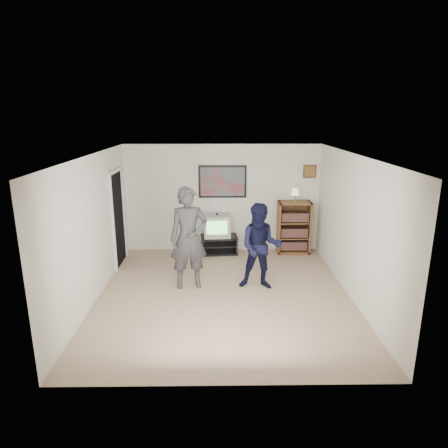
{
  "coord_description": "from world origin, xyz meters",
  "views": [
    {
      "loc": [
        -0.09,
        -6.61,
        3.17
      ],
      "look_at": [
        0.01,
        0.64,
        1.15
      ],
      "focal_mm": 32.0,
      "sensor_mm": 36.0,
      "label": 1
    }
  ],
  "objects_px": {
    "media_stand": "(219,245)",
    "crt_television": "(217,225)",
    "person_tall": "(189,238)",
    "bookshelf": "(293,227)",
    "person_short": "(261,247)"
  },
  "relations": [
    {
      "from": "crt_television",
      "to": "media_stand",
      "type": "bearing_deg",
      "value": -3.91
    },
    {
      "from": "person_tall",
      "to": "crt_television",
      "type": "bearing_deg",
      "value": 64.41
    },
    {
      "from": "media_stand",
      "to": "person_tall",
      "type": "distance_m",
      "value": 2.07
    },
    {
      "from": "person_short",
      "to": "media_stand",
      "type": "bearing_deg",
      "value": 118.36
    },
    {
      "from": "media_stand",
      "to": "bookshelf",
      "type": "xyz_separation_m",
      "value": [
        1.73,
        0.05,
        0.4
      ]
    },
    {
      "from": "media_stand",
      "to": "crt_television",
      "type": "xyz_separation_m",
      "value": [
        -0.05,
        0.0,
        0.46
      ]
    },
    {
      "from": "crt_television",
      "to": "person_tall",
      "type": "distance_m",
      "value": 1.94
    },
    {
      "from": "person_tall",
      "to": "person_short",
      "type": "bearing_deg",
      "value": -13.32
    },
    {
      "from": "bookshelf",
      "to": "person_short",
      "type": "bearing_deg",
      "value": -116.29
    },
    {
      "from": "crt_television",
      "to": "person_short",
      "type": "relative_size",
      "value": 0.37
    },
    {
      "from": "crt_television",
      "to": "person_short",
      "type": "bearing_deg",
      "value": -71.23
    },
    {
      "from": "media_stand",
      "to": "person_tall",
      "type": "xyz_separation_m",
      "value": [
        -0.56,
        -1.85,
        0.74
      ]
    },
    {
      "from": "bookshelf",
      "to": "person_tall",
      "type": "height_order",
      "value": "person_tall"
    },
    {
      "from": "media_stand",
      "to": "person_short",
      "type": "distance_m",
      "value": 2.15
    },
    {
      "from": "media_stand",
      "to": "person_tall",
      "type": "relative_size",
      "value": 0.46
    }
  ]
}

